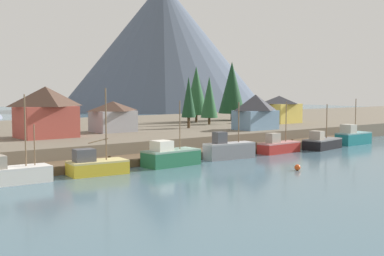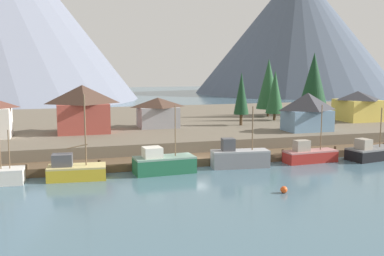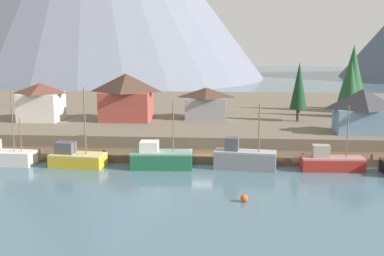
% 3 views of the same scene
% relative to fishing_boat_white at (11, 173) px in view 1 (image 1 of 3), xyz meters
% --- Properties ---
extents(ground_plane, '(400.00, 400.00, 1.00)m').
position_rel_fishing_boat_white_xyz_m(ground_plane, '(23.96, 21.66, -1.54)').
color(ground_plane, '#476675').
extents(dock, '(80.00, 4.00, 1.60)m').
position_rel_fishing_boat_white_xyz_m(dock, '(23.96, 3.65, -0.53)').
color(dock, brown).
rests_on(dock, ground_plane).
extents(shoreline_bank, '(400.00, 56.00, 2.50)m').
position_rel_fishing_boat_white_xyz_m(shoreline_bank, '(23.96, 33.66, 0.21)').
color(shoreline_bank, '#665B4C').
rests_on(shoreline_bank, ground_plane).
extents(mountain_central_peak, '(94.46, 94.46, 58.17)m').
position_rel_fishing_boat_white_xyz_m(mountain_central_peak, '(116.84, 141.70, 28.05)').
color(mountain_central_peak, '#475160').
rests_on(mountain_central_peak, ground_plane).
extents(fishing_boat_white, '(7.23, 3.07, 8.83)m').
position_rel_fishing_boat_white_xyz_m(fishing_boat_white, '(0.00, 0.00, 0.00)').
color(fishing_boat_white, silver).
rests_on(fishing_boat_white, ground_plane).
extents(fishing_boat_yellow, '(6.61, 3.62, 9.46)m').
position_rel_fishing_boat_white_xyz_m(fishing_boat_yellow, '(9.09, -0.29, -0.03)').
color(fishing_boat_yellow, gold).
rests_on(fishing_boat_yellow, ground_plane).
extents(fishing_boat_green, '(7.25, 3.41, 7.93)m').
position_rel_fishing_boat_white_xyz_m(fishing_boat_green, '(19.16, -0.21, 0.13)').
color(fishing_boat_green, '#1E5B3D').
rests_on(fishing_boat_green, ground_plane).
extents(fishing_boat_grey, '(7.32, 3.08, 7.59)m').
position_rel_fishing_boat_white_xyz_m(fishing_boat_grey, '(28.92, 0.02, 0.22)').
color(fishing_boat_grey, gray).
rests_on(fishing_boat_grey, ground_plane).
extents(fishing_boat_red, '(7.21, 2.71, 7.50)m').
position_rel_fishing_boat_white_xyz_m(fishing_boat_red, '(38.91, 0.18, -0.06)').
color(fishing_boat_red, maroon).
rests_on(fishing_boat_red, ground_plane).
extents(fishing_boat_black, '(7.53, 4.31, 6.95)m').
position_rel_fishing_boat_white_xyz_m(fishing_boat_black, '(47.91, -0.70, -0.09)').
color(fishing_boat_black, black).
rests_on(fishing_boat_black, ground_plane).
extents(fishing_boat_teal, '(6.93, 2.75, 7.72)m').
position_rel_fishing_boat_white_xyz_m(fishing_boat_teal, '(57.33, 0.15, 0.20)').
color(fishing_boat_teal, '#196B70').
rests_on(fishing_boat_teal, ground_plane).
extents(house_red, '(7.96, 6.30, 7.21)m').
position_rel_fishing_boat_white_xyz_m(house_red, '(11.24, 18.84, 5.15)').
color(house_red, '#9E4238').
rests_on(house_red, shoreline_bank).
extents(house_yellow, '(6.85, 7.16, 5.46)m').
position_rel_fishing_boat_white_xyz_m(house_yellow, '(60.71, 19.87, 4.25)').
color(house_yellow, gold).
rests_on(house_yellow, shoreline_bank).
extents(house_blue, '(7.22, 4.85, 5.93)m').
position_rel_fishing_boat_white_xyz_m(house_blue, '(44.78, 10.73, 4.50)').
color(house_blue, '#6689A8').
rests_on(house_blue, shoreline_bank).
extents(house_grey, '(6.63, 5.21, 4.90)m').
position_rel_fishing_boat_white_xyz_m(house_grey, '(23.44, 21.51, 3.96)').
color(house_grey, gray).
rests_on(house_grey, shoreline_bank).
extents(conifer_near_left, '(5.87, 5.87, 12.83)m').
position_rel_fishing_boat_white_xyz_m(conifer_near_left, '(58.89, 32.04, 8.64)').
color(conifer_near_left, '#4C3823').
rests_on(conifer_near_left, shoreline_bank).
extents(conifer_near_right, '(2.56, 2.56, 9.00)m').
position_rel_fishing_boat_white_xyz_m(conifer_near_right, '(37.56, 19.92, 6.87)').
color(conifer_near_right, '#4C3823').
rests_on(conifer_near_right, shoreline_bank).
extents(conifer_mid_left, '(3.35, 3.35, 9.23)m').
position_rel_fishing_boat_white_xyz_m(conifer_mid_left, '(46.33, 24.77, 6.72)').
color(conifer_mid_left, '#4C3823').
rests_on(conifer_mid_left, shoreline_bank).
extents(conifer_mid_right, '(4.79, 4.79, 11.46)m').
position_rel_fishing_boat_white_xyz_m(conifer_mid_right, '(48.05, 30.96, 7.98)').
color(conifer_mid_right, '#4C3823').
rests_on(conifer_mid_right, shoreline_bank).
extents(channel_buoy, '(0.70, 0.70, 0.70)m').
position_rel_fishing_boat_white_xyz_m(channel_buoy, '(28.67, -12.06, -0.69)').
color(channel_buoy, '#E04C19').
rests_on(channel_buoy, ground_plane).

